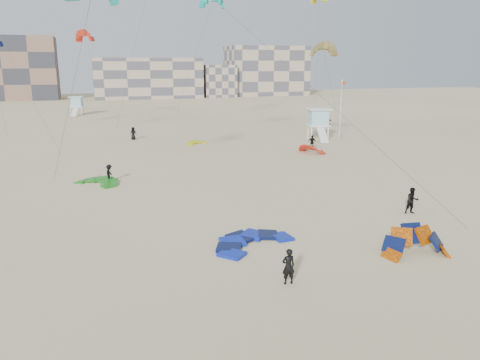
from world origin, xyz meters
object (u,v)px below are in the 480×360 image
object	(u,v)px
kite_ground_blue	(252,244)
kitesurfer_main	(288,266)
lifeguard_tower_near	(318,124)
kite_ground_orange	(415,255)

from	to	relation	value
kite_ground_blue	kitesurfer_main	xyz separation A→B (m)	(-0.00, -5.17, 0.86)
kitesurfer_main	lifeguard_tower_near	bearing A→B (deg)	-117.13
kite_ground_orange	kitesurfer_main	world-z (taller)	kite_ground_orange
kite_ground_orange	kite_ground_blue	bearing A→B (deg)	158.88
lifeguard_tower_near	kite_ground_blue	bearing A→B (deg)	-108.16
kitesurfer_main	lifeguard_tower_near	distance (m)	44.60
kite_ground_orange	lifeguard_tower_near	xyz separation A→B (m)	(13.42, 38.09, 2.09)
kitesurfer_main	lifeguard_tower_near	world-z (taller)	lifeguard_tower_near
kitesurfer_main	kite_ground_orange	bearing A→B (deg)	-170.87
kite_ground_orange	lifeguard_tower_near	world-z (taller)	lifeguard_tower_near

